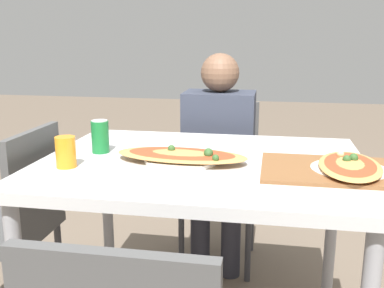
# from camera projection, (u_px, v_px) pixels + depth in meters

# --- Properties ---
(dining_table) EXTENTS (1.15, 0.89, 0.78)m
(dining_table) POSITION_uv_depth(u_px,v_px,m) (202.00, 181.00, 1.63)
(dining_table) COLOR silver
(dining_table) RESTS_ON ground_plane
(chair_far_seated) EXTENTS (0.40, 0.40, 0.86)m
(chair_far_seated) POSITION_uv_depth(u_px,v_px,m) (221.00, 172.00, 2.42)
(chair_far_seated) COLOR #4C4C4C
(chair_far_seated) RESTS_ON ground_plane
(chair_side_left) EXTENTS (0.40, 0.40, 0.86)m
(chair_side_left) POSITION_uv_depth(u_px,v_px,m) (12.00, 220.00, 1.80)
(chair_side_left) COLOR #4C4C4C
(chair_side_left) RESTS_ON ground_plane
(person_seated) EXTENTS (0.35, 0.27, 1.13)m
(person_seated) POSITION_uv_depth(u_px,v_px,m) (219.00, 147.00, 2.27)
(person_seated) COLOR #2D2D38
(person_seated) RESTS_ON ground_plane
(pizza_main) EXTENTS (0.49, 0.26, 0.06)m
(pizza_main) POSITION_uv_depth(u_px,v_px,m) (182.00, 156.00, 1.59)
(pizza_main) COLOR white
(pizza_main) RESTS_ON dining_table
(soda_can) EXTENTS (0.07, 0.07, 0.12)m
(soda_can) POSITION_uv_depth(u_px,v_px,m) (100.00, 136.00, 1.70)
(soda_can) COLOR #197233
(soda_can) RESTS_ON dining_table
(drink_glass) EXTENTS (0.07, 0.07, 0.11)m
(drink_glass) POSITION_uv_depth(u_px,v_px,m) (66.00, 152.00, 1.52)
(drink_glass) COLOR orange
(drink_glass) RESTS_ON dining_table
(serving_tray) EXTENTS (0.43, 0.33, 0.01)m
(serving_tray) POSITION_uv_depth(u_px,v_px,m) (327.00, 170.00, 1.48)
(serving_tray) COLOR brown
(serving_tray) RESTS_ON dining_table
(pizza_second) EXTENTS (0.25, 0.38, 0.05)m
(pizza_second) POSITION_uv_depth(u_px,v_px,m) (350.00, 167.00, 1.46)
(pizza_second) COLOR white
(pizza_second) RESTS_ON dining_table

